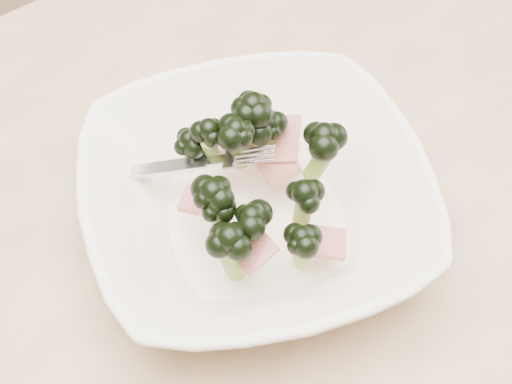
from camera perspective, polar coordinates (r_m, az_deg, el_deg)
dining_table at (r=0.74m, az=-5.32°, el=-8.63°), size 1.20×0.80×0.75m
broccoli_dish at (r=0.63m, az=-0.04°, el=-0.48°), size 0.40×0.40×0.11m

